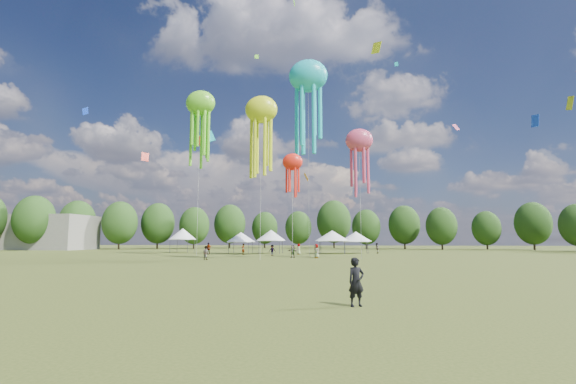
# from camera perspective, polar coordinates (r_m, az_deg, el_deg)

# --- Properties ---
(ground) EXTENTS (300.00, 300.00, 0.00)m
(ground) POSITION_cam_1_polar(r_m,az_deg,el_deg) (17.39, -16.34, -14.21)
(ground) COLOR #384416
(ground) RESTS_ON ground
(observer_main) EXTENTS (0.74, 0.66, 1.71)m
(observer_main) POSITION_cam_1_polar(r_m,az_deg,el_deg) (14.99, 9.55, -12.33)
(observer_main) COLOR black
(observer_main) RESTS_ON ground
(spectator_near) EXTENTS (0.98, 0.91, 1.61)m
(spectator_near) POSITION_cam_1_polar(r_m,az_deg,el_deg) (49.17, -11.47, -8.36)
(spectator_near) COLOR gray
(spectator_near) RESTS_ON ground
(spectators_far) EXTENTS (27.85, 19.26, 1.88)m
(spectators_far) POSITION_cam_1_polar(r_m,az_deg,el_deg) (60.91, 0.41, -8.09)
(spectators_far) COLOR gray
(spectators_far) RESTS_ON ground
(festival_tents) EXTENTS (36.20, 8.13, 4.40)m
(festival_tents) POSITION_cam_1_polar(r_m,az_deg,el_deg) (70.26, -1.09, -6.16)
(festival_tents) COLOR #47474C
(festival_tents) RESTS_ON ground
(show_kites) EXTENTS (27.65, 14.78, 28.23)m
(show_kites) POSITION_cam_1_polar(r_m,az_deg,el_deg) (57.80, -1.58, 10.91)
(show_kites) COLOR #D3E517
(show_kites) RESTS_ON ground
(small_kites) EXTENTS (77.78, 46.42, 46.41)m
(small_kites) POSITION_cam_1_polar(r_m,az_deg,el_deg) (64.24, -0.01, 19.43)
(small_kites) COLOR #D3E517
(small_kites) RESTS_ON ground
(treeline) EXTENTS (201.57, 95.24, 13.43)m
(treeline) POSITION_cam_1_polar(r_m,az_deg,el_deg) (79.17, -0.39, -3.66)
(treeline) COLOR #38281C
(treeline) RESTS_ON ground
(hangar) EXTENTS (40.00, 12.00, 8.00)m
(hangar) POSITION_cam_1_polar(r_m,az_deg,el_deg) (118.02, -34.66, -4.71)
(hangar) COLOR gray
(hangar) RESTS_ON ground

